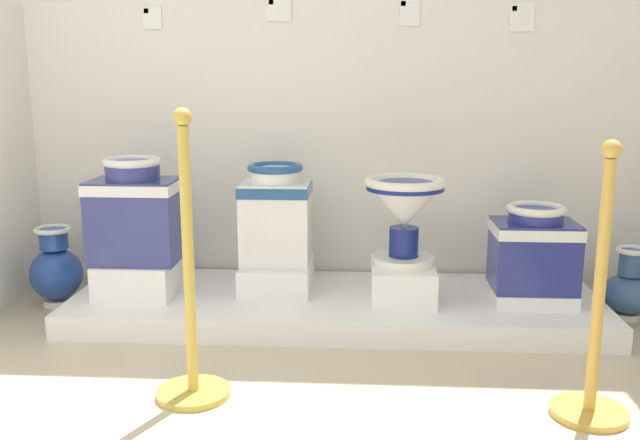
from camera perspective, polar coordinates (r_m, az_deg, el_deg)
wall_back at (r=3.65m, az=1.66°, el=15.91°), size 3.45×0.06×2.81m
display_platform at (r=3.37m, az=1.26°, el=-7.02°), size 2.50×0.80×0.11m
plinth_block_broad_patterned at (r=3.45m, az=-14.66°, el=-4.58°), size 0.36×0.33×0.16m
antique_toilet_broad_patterned at (r=3.37m, az=-14.95°, el=0.80°), size 0.41×0.29×0.49m
plinth_block_leftmost at (r=3.43m, az=-3.57°, el=-4.58°), size 0.34×0.39×0.13m
antique_toilet_leftmost at (r=3.35m, az=-3.64°, el=0.62°), size 0.33×0.29×0.48m
plinth_block_pale_glazed at (r=3.29m, az=6.79°, el=-5.06°), size 0.29×0.38×0.17m
antique_toilet_pale_glazed at (r=3.20m, az=6.95°, el=1.10°), size 0.37×0.37×0.41m
plinth_block_rightmost at (r=3.39m, az=16.90°, el=-5.89°), size 0.37×0.30×0.06m
antique_toilet_rightmost at (r=3.33m, az=17.14°, el=-2.08°), size 0.38×0.29×0.39m
info_placard_first at (r=3.77m, az=-13.60°, el=15.84°), size 0.09×0.01×0.11m
info_placard_second at (r=3.64m, az=-3.40°, el=16.88°), size 0.12×0.01×0.12m
info_placard_third at (r=3.62m, az=7.34°, el=16.59°), size 0.10×0.01×0.13m
info_placard_fourth at (r=3.69m, az=16.22°, el=15.71°), size 0.12×0.01×0.14m
decorative_vase_spare at (r=3.75m, az=-20.83°, el=-3.85°), size 0.26×0.26×0.40m
decorative_vase_corner at (r=3.63m, az=23.96°, el=-5.24°), size 0.24×0.24×0.35m
stanchion_post_near_left at (r=2.54m, az=-10.57°, el=-7.89°), size 0.27×0.27×1.04m
stanchion_post_near_right at (r=2.54m, az=21.62°, el=-9.25°), size 0.26×0.26×0.95m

